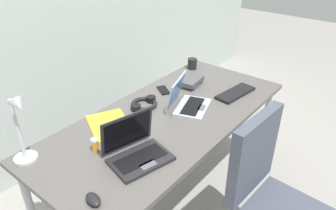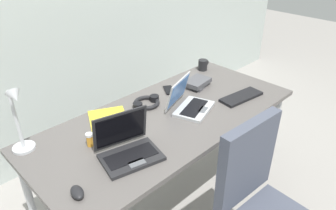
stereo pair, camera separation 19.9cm
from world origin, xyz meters
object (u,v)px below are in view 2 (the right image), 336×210
object	(u,v)px
paper_folder_far_corner	(109,121)
coffee_mug	(203,65)
laptop_back_right	(128,148)
cell_phone	(169,90)
book_stack	(197,83)
external_keyboard	(241,97)
laptop_center	(189,103)
desk_lamp	(19,121)
pill_bottle	(90,140)
headphones	(146,103)
computer_mouse	(77,192)

from	to	relation	value
paper_folder_far_corner	coffee_mug	distance (m)	1.04
laptop_back_right	cell_phone	bearing A→B (deg)	29.06
book_stack	external_keyboard	bearing A→B (deg)	-77.09
book_stack	laptop_center	bearing A→B (deg)	-148.32
laptop_back_right	book_stack	size ratio (longest dim) A/B	1.63
desk_lamp	laptop_center	bearing A→B (deg)	-18.02
cell_phone	external_keyboard	bearing A→B (deg)	-25.30
coffee_mug	cell_phone	bearing A→B (deg)	-171.25
cell_phone	pill_bottle	distance (m)	0.80
cell_phone	coffee_mug	xyz separation A→B (m)	(0.47, 0.07, 0.04)
laptop_center	coffee_mug	distance (m)	0.67
laptop_back_right	laptop_center	xyz separation A→B (m)	(0.59, 0.10, -0.00)
external_keyboard	headphones	world-z (taller)	headphones
headphones	computer_mouse	bearing A→B (deg)	-152.33
external_keyboard	headphones	distance (m)	0.67
book_stack	coffee_mug	world-z (taller)	coffee_mug
computer_mouse	pill_bottle	world-z (taller)	pill_bottle
desk_lamp	headphones	world-z (taller)	desk_lamp
external_keyboard	pill_bottle	xyz separation A→B (m)	(-1.06, 0.27, 0.03)
laptop_center	computer_mouse	size ratio (longest dim) A/B	3.57
laptop_center	book_stack	xyz separation A→B (m)	(0.30, 0.18, -0.01)
cell_phone	book_stack	xyz separation A→B (m)	(0.20, -0.10, 0.02)
cell_phone	book_stack	distance (m)	0.23
laptop_center	pill_bottle	bearing A→B (deg)	170.34
external_keyboard	computer_mouse	bearing A→B (deg)	-172.11
headphones	paper_folder_far_corner	bearing A→B (deg)	178.97
laptop_back_right	paper_folder_far_corner	xyz separation A→B (m)	(0.12, 0.35, -0.04)
pill_bottle	cell_phone	bearing A→B (deg)	11.95
laptop_back_right	book_stack	xyz separation A→B (m)	(0.88, 0.28, -0.02)
external_keyboard	cell_phone	xyz separation A→B (m)	(-0.28, 0.44, -0.01)
coffee_mug	paper_folder_far_corner	bearing A→B (deg)	-174.18
laptop_center	coffee_mug	world-z (taller)	laptop_center
desk_lamp	external_keyboard	size ratio (longest dim) A/B	1.21
laptop_back_right	cell_phone	distance (m)	0.78
cell_phone	book_stack	size ratio (longest dim) A/B	0.63
laptop_back_right	headphones	distance (m)	0.55
pill_bottle	coffee_mug	bearing A→B (deg)	10.75
laptop_center	pill_bottle	xyz separation A→B (m)	(-0.69, 0.12, -0.00)
coffee_mug	book_stack	bearing A→B (deg)	-147.47
desk_lamp	paper_folder_far_corner	size ratio (longest dim) A/B	1.29
desk_lamp	coffee_mug	distance (m)	1.53
laptop_center	pill_bottle	distance (m)	0.70
laptop_center	external_keyboard	world-z (taller)	laptop_center
book_stack	headphones	bearing A→B (deg)	172.44
book_stack	pill_bottle	bearing A→B (deg)	-176.17
external_keyboard	headphones	xyz separation A→B (m)	(-0.54, 0.40, 0.01)
laptop_center	pill_bottle	size ratio (longest dim) A/B	4.34
desk_lamp	laptop_center	xyz separation A→B (m)	(0.96, -0.31, -0.15)
desk_lamp	pill_bottle	distance (m)	0.37
computer_mouse	coffee_mug	distance (m)	1.58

